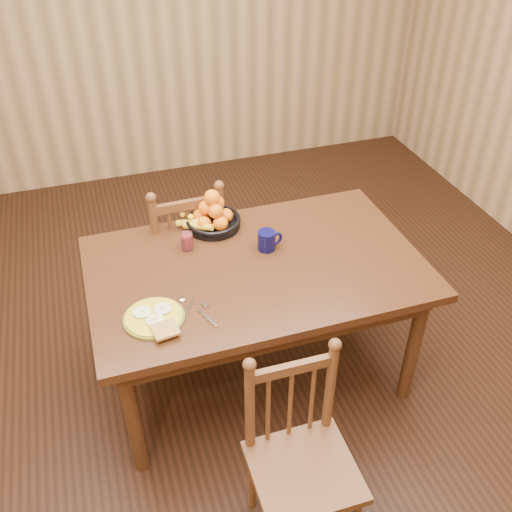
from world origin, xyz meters
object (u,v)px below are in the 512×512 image
object	(u,v)px
chair_near	(301,460)
breakfast_plate	(155,318)
coffee_mug	(267,240)
chair_far	(186,253)
fruit_bowl	(212,216)
dining_table	(256,278)

from	to	relation	value
chair_near	breakfast_plate	world-z (taller)	chair_near
breakfast_plate	coffee_mug	world-z (taller)	coffee_mug
chair_far	breakfast_plate	xyz separation A→B (m)	(-0.29, -0.81, 0.30)
chair_near	breakfast_plate	xyz separation A→B (m)	(-0.43, 0.64, 0.33)
chair_far	chair_near	xyz separation A→B (m)	(0.14, -1.45, -0.03)
chair_far	chair_near	distance (m)	1.46
chair_far	fruit_bowl	world-z (taller)	fruit_bowl
breakfast_plate	coffee_mug	xyz separation A→B (m)	(0.63, 0.34, 0.04)
dining_table	coffee_mug	size ratio (longest dim) A/B	11.97
fruit_bowl	breakfast_plate	bearing A→B (deg)	-123.80
dining_table	breakfast_plate	bearing A→B (deg)	-156.05
dining_table	breakfast_plate	distance (m)	0.59
dining_table	coffee_mug	world-z (taller)	coffee_mug
chair_far	chair_near	world-z (taller)	chair_far
coffee_mug	chair_near	bearing A→B (deg)	-101.21
dining_table	fruit_bowl	bearing A→B (deg)	107.11
chair_near	fruit_bowl	world-z (taller)	fruit_bowl
chair_far	coffee_mug	size ratio (longest dim) A/B	7.16
dining_table	fruit_bowl	xyz separation A→B (m)	(-0.12, 0.38, 0.15)
chair_near	coffee_mug	bearing A→B (deg)	79.58
chair_near	breakfast_plate	bearing A→B (deg)	124.98
breakfast_plate	coffee_mug	distance (m)	0.72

